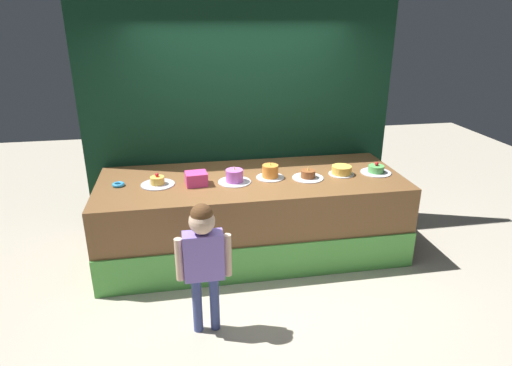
{
  "coord_description": "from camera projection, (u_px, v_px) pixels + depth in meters",
  "views": [
    {
      "loc": [
        -0.74,
        -3.76,
        2.57
      ],
      "look_at": [
        0.0,
        0.38,
        0.93
      ],
      "focal_mm": 30.7,
      "sensor_mm": 36.0,
      "label": 1
    }
  ],
  "objects": [
    {
      "name": "child_figure",
      "position": [
        203.0,
        252.0,
        3.53
      ],
      "size": [
        0.46,
        0.21,
        1.19
      ],
      "color": "#3F4C8C",
      "rests_on": "ground_plane"
    },
    {
      "name": "ground_plane",
      "position": [
        262.0,
        280.0,
        4.5
      ],
      "size": [
        12.0,
        12.0,
        0.0
      ],
      "primitive_type": "plane",
      "color": "#BCB29E"
    },
    {
      "name": "cake_center_left",
      "position": [
        270.0,
        172.0,
        4.75
      ],
      "size": [
        0.31,
        0.31,
        0.18
      ],
      "color": "silver",
      "rests_on": "stage_platform"
    },
    {
      "name": "curtain_backdrop",
      "position": [
        241.0,
        108.0,
        5.22
      ],
      "size": [
        3.7,
        0.08,
        3.01
      ],
      "primitive_type": "cube",
      "color": "#113823",
      "rests_on": "ground_plane"
    },
    {
      "name": "donut",
      "position": [
        118.0,
        184.0,
        4.54
      ],
      "size": [
        0.13,
        0.13,
        0.03
      ],
      "primitive_type": "torus",
      "color": "#3399D8",
      "rests_on": "stage_platform"
    },
    {
      "name": "pink_box",
      "position": [
        196.0,
        179.0,
        4.55
      ],
      "size": [
        0.24,
        0.21,
        0.14
      ],
      "primitive_type": "cube",
      "rotation": [
        0.0,
        0.0,
        0.09
      ],
      "color": "#E94091",
      "rests_on": "stage_platform"
    },
    {
      "name": "cake_far_left",
      "position": [
        158.0,
        182.0,
        4.56
      ],
      "size": [
        0.35,
        0.35,
        0.13
      ],
      "color": "silver",
      "rests_on": "stage_platform"
    },
    {
      "name": "cake_left",
      "position": [
        234.0,
        177.0,
        4.62
      ],
      "size": [
        0.35,
        0.35,
        0.18
      ],
      "color": "silver",
      "rests_on": "stage_platform"
    },
    {
      "name": "cake_right",
      "position": [
        341.0,
        170.0,
        4.85
      ],
      "size": [
        0.28,
        0.28,
        0.1
      ],
      "color": "silver",
      "rests_on": "stage_platform"
    },
    {
      "name": "cake_center_right",
      "position": [
        308.0,
        175.0,
        4.75
      ],
      "size": [
        0.34,
        0.34,
        0.14
      ],
      "color": "silver",
      "rests_on": "stage_platform"
    },
    {
      "name": "cake_far_right",
      "position": [
        376.0,
        170.0,
        4.91
      ],
      "size": [
        0.34,
        0.34,
        0.13
      ],
      "color": "silver",
      "rests_on": "stage_platform"
    },
    {
      "name": "stage_platform",
      "position": [
        252.0,
        215.0,
        4.92
      ],
      "size": [
        3.3,
        1.3,
        0.89
      ],
      "color": "brown",
      "rests_on": "ground_plane"
    }
  ]
}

